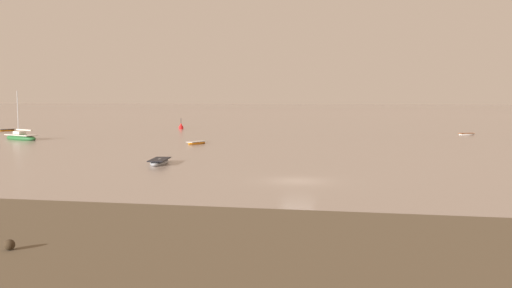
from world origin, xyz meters
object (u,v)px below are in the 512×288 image
object	(u,v)px
rowboat_moored_1	(7,130)
sailboat_moored_0	(21,137)
channel_buoy	(181,127)
rowboat_moored_0	(466,134)
rowboat_moored_3	(159,162)
rowboat_moored_4	(197,143)

from	to	relation	value
rowboat_moored_1	sailboat_moored_0	world-z (taller)	sailboat_moored_0
rowboat_moored_1	channel_buoy	bearing A→B (deg)	135.12
rowboat_moored_1	rowboat_moored_0	bearing A→B (deg)	116.04
sailboat_moored_0	channel_buoy	xyz separation A→B (m)	(14.72, 30.99, 0.13)
rowboat_moored_0	rowboat_moored_1	world-z (taller)	rowboat_moored_1
rowboat_moored_0	rowboat_moored_3	bearing A→B (deg)	23.18
sailboat_moored_0	rowboat_moored_3	world-z (taller)	sailboat_moored_0
rowboat_moored_0	channel_buoy	bearing A→B (deg)	-38.82
rowboat_moored_1	rowboat_moored_3	xyz separation A→B (m)	(46.43, -44.10, 0.05)
rowboat_moored_0	channel_buoy	world-z (taller)	channel_buoy
rowboat_moored_0	sailboat_moored_0	bearing A→B (deg)	-11.39
rowboat_moored_0	rowboat_moored_3	distance (m)	60.67
rowboat_moored_0	rowboat_moored_4	bearing A→B (deg)	3.07
sailboat_moored_0	rowboat_moored_4	world-z (taller)	sailboat_moored_0
rowboat_moored_0	channel_buoy	distance (m)	52.88
sailboat_moored_0	rowboat_moored_1	bearing A→B (deg)	-26.40
rowboat_moored_4	channel_buoy	bearing A→B (deg)	-133.39
rowboat_moored_1	rowboat_moored_3	bearing A→B (deg)	69.07
rowboat_moored_0	sailboat_moored_0	world-z (taller)	sailboat_moored_0
rowboat_moored_1	rowboat_moored_4	size ratio (longest dim) A/B	0.99
rowboat_moored_1	channel_buoy	world-z (taller)	channel_buoy
sailboat_moored_0	channel_buoy	world-z (taller)	sailboat_moored_0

